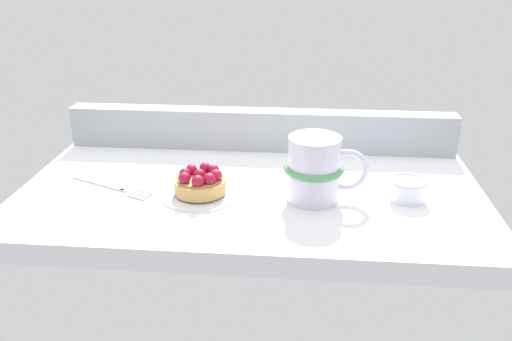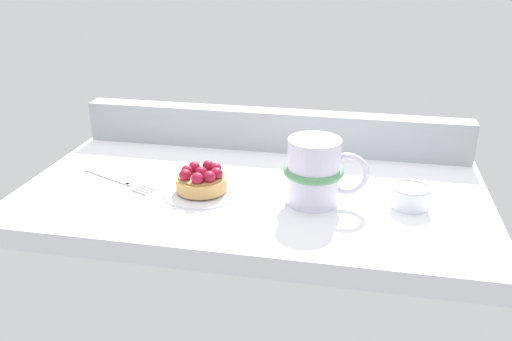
{
  "view_description": "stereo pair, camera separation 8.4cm",
  "coord_description": "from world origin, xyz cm",
  "px_view_note": "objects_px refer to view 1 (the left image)",
  "views": [
    {
      "loc": [
        8.24,
        -80.97,
        37.57
      ],
      "look_at": [
        1.2,
        -3.51,
        4.66
      ],
      "focal_mm": 37.68,
      "sensor_mm": 36.0,
      "label": 1
    },
    {
      "loc": [
        16.59,
        -79.75,
        37.57
      ],
      "look_at": [
        1.2,
        -3.51,
        4.66
      ],
      "focal_mm": 37.68,
      "sensor_mm": 36.0,
      "label": 2
    }
  ],
  "objects_px": {
    "coffee_mug": "(316,169)",
    "raspberry_tart": "(200,182)",
    "sugar_bowl": "(408,188)",
    "dessert_fork": "(111,186)",
    "dessert_plate": "(200,193)"
  },
  "relations": [
    {
      "from": "raspberry_tart",
      "to": "sugar_bowl",
      "type": "relative_size",
      "value": 1.36
    },
    {
      "from": "dessert_plate",
      "to": "coffee_mug",
      "type": "distance_m",
      "value": 0.19
    },
    {
      "from": "raspberry_tart",
      "to": "dessert_fork",
      "type": "height_order",
      "value": "raspberry_tart"
    },
    {
      "from": "raspberry_tart",
      "to": "dessert_fork",
      "type": "distance_m",
      "value": 0.16
    },
    {
      "from": "coffee_mug",
      "to": "raspberry_tart",
      "type": "bearing_deg",
      "value": -179.45
    },
    {
      "from": "dessert_plate",
      "to": "dessert_fork",
      "type": "relative_size",
      "value": 0.8
    },
    {
      "from": "raspberry_tart",
      "to": "sugar_bowl",
      "type": "bearing_deg",
      "value": 2.64
    },
    {
      "from": "raspberry_tart",
      "to": "coffee_mug",
      "type": "xyz_separation_m",
      "value": [
        0.18,
        0.0,
        0.03
      ]
    },
    {
      "from": "raspberry_tart",
      "to": "dessert_fork",
      "type": "relative_size",
      "value": 0.53
    },
    {
      "from": "sugar_bowl",
      "to": "dessert_plate",
      "type": "bearing_deg",
      "value": -177.42
    },
    {
      "from": "sugar_bowl",
      "to": "dessert_fork",
      "type": "bearing_deg",
      "value": -179.94
    },
    {
      "from": "dessert_fork",
      "to": "coffee_mug",
      "type": "bearing_deg",
      "value": -2.19
    },
    {
      "from": "coffee_mug",
      "to": "sugar_bowl",
      "type": "bearing_deg",
      "value": 5.23
    },
    {
      "from": "dessert_plate",
      "to": "sugar_bowl",
      "type": "distance_m",
      "value": 0.33
    },
    {
      "from": "dessert_plate",
      "to": "sugar_bowl",
      "type": "xyz_separation_m",
      "value": [
        0.33,
        0.01,
        0.02
      ]
    }
  ]
}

